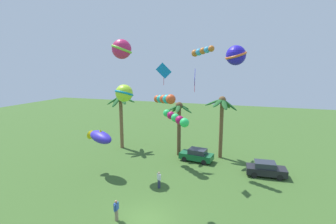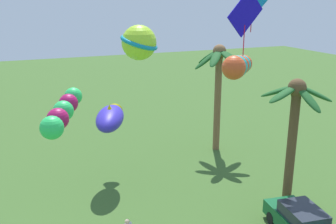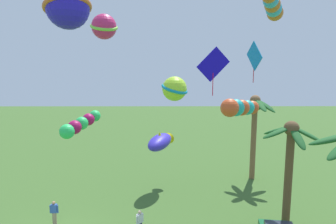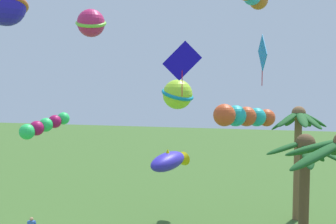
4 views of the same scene
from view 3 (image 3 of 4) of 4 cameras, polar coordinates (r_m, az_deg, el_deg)
The scene contains 13 objects.
palm_tree_0 at distance 26.59m, azimuth 16.74°, elevation -0.83°, with size 3.92×3.79×7.62m.
palm_tree_1 at distance 18.98m, azimuth 22.87°, elevation -7.45°, with size 3.16×3.50×6.86m.
spectator_0 at distance 18.55m, azimuth -5.56°, elevation -20.89°, with size 0.43×0.43×1.59m.
spectator_1 at distance 20.83m, azimuth -21.51°, elevation -17.99°, with size 0.26×0.55×1.59m.
kite_ball_0 at distance 10.31m, azimuth -19.18°, elevation 18.90°, with size 2.08×2.09×1.39m.
kite_tube_1 at distance 18.36m, azimuth 14.02°, elevation 0.84°, with size 3.26×2.97×1.29m.
kite_tube_2 at distance 14.53m, azimuth -16.97°, elevation -2.33°, with size 2.28×1.52×1.09m.
kite_diamond_3 at distance 13.88m, azimuth 8.91°, elevation 9.13°, with size 0.35×1.62×2.29m.
kite_ball_4 at distance 20.64m, azimuth 1.29°, elevation 4.60°, with size 2.64×2.63×1.75m.
kite_ball_5 at distance 18.84m, azimuth -12.49°, elevation 16.09°, with size 2.13×2.15×1.53m.
kite_diamond_6 at distance 18.85m, azimuth 16.64°, elevation 10.45°, with size 1.80×0.47×2.57m.
kite_tube_7 at distance 14.65m, azimuth 19.94°, elevation 19.09°, with size 2.59×1.66×1.06m.
kite_fish_8 at distance 23.78m, azimuth -1.43°, elevation -5.83°, with size 3.75×2.69×1.56m.
Camera 3 is at (15.26, 6.49, 9.96)m, focal length 30.93 mm.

